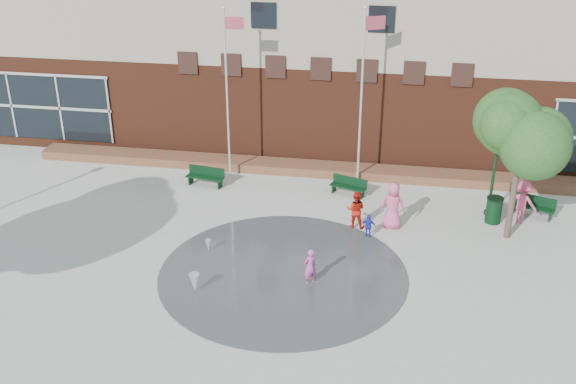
% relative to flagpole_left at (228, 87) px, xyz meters
% --- Properties ---
extents(ground, '(120.00, 120.00, 0.00)m').
position_rel_flagpole_left_xyz_m(ground, '(3.66, -10.45, -4.17)').
color(ground, '#666056').
rests_on(ground, ground).
extents(plaza_concrete, '(46.00, 18.00, 0.01)m').
position_rel_flagpole_left_xyz_m(plaza_concrete, '(3.66, -6.45, -4.17)').
color(plaza_concrete, '#A8A8A0').
rests_on(plaza_concrete, ground).
extents(splash_pad, '(8.40, 8.40, 0.01)m').
position_rel_flagpole_left_xyz_m(splash_pad, '(3.66, -7.45, -4.17)').
color(splash_pad, '#383A3D').
rests_on(splash_pad, ground).
extents(library_building, '(44.40, 10.40, 9.20)m').
position_rel_flagpole_left_xyz_m(library_building, '(3.66, 7.03, 0.48)').
color(library_building, '#592819').
rests_on(library_building, ground).
extents(flower_bed, '(26.00, 1.20, 0.40)m').
position_rel_flagpole_left_xyz_m(flower_bed, '(3.66, 1.15, -4.17)').
color(flower_bed, maroon).
rests_on(flower_bed, ground).
extents(flagpole_left, '(0.88, 0.14, 7.49)m').
position_rel_flagpole_left_xyz_m(flagpole_left, '(0.00, 0.00, 0.00)').
color(flagpole_left, silver).
rests_on(flagpole_left, ground).
extents(flagpole_right, '(0.87, 0.45, 7.63)m').
position_rel_flagpole_left_xyz_m(flagpole_right, '(5.61, 0.37, 0.09)').
color(flagpole_right, silver).
rests_on(flagpole_right, ground).
extents(lamp_right, '(0.39, 0.39, 3.73)m').
position_rel_flagpole_left_xyz_m(lamp_right, '(10.92, -1.74, -1.85)').
color(lamp_right, black).
rests_on(lamp_right, ground).
extents(bench_left, '(1.71, 0.72, 0.84)m').
position_rel_flagpole_left_xyz_m(bench_left, '(-0.89, -0.99, -3.90)').
color(bench_left, black).
rests_on(bench_left, ground).
extents(bench_mid, '(1.60, 0.90, 0.78)m').
position_rel_flagpole_left_xyz_m(bench_mid, '(5.28, -0.88, -3.92)').
color(bench_mid, black).
rests_on(bench_mid, ground).
extents(bench_right, '(1.71, 1.02, 0.83)m').
position_rel_flagpole_left_xyz_m(bench_right, '(12.60, -1.61, -3.90)').
color(bench_right, black).
rests_on(bench_right, ground).
extents(trash_can, '(0.64, 0.64, 1.06)m').
position_rel_flagpole_left_xyz_m(trash_can, '(11.02, -2.41, -3.63)').
color(trash_can, black).
rests_on(trash_can, ground).
extents(tree_mid, '(3.29, 3.29, 5.54)m').
position_rel_flagpole_left_xyz_m(tree_mid, '(11.42, -3.56, -0.13)').
color(tree_mid, '#402F28').
rests_on(tree_mid, ground).
extents(water_jet_a, '(0.34, 0.34, 0.67)m').
position_rel_flagpole_left_xyz_m(water_jet_a, '(1.07, -9.05, -4.17)').
color(water_jet_a, white).
rests_on(water_jet_a, ground).
extents(water_jet_b, '(0.20, 0.20, 0.46)m').
position_rel_flagpole_left_xyz_m(water_jet_b, '(0.78, -6.45, -4.17)').
color(water_jet_b, white).
rests_on(water_jet_b, ground).
extents(child_splash, '(0.56, 0.53, 1.28)m').
position_rel_flagpole_left_xyz_m(child_splash, '(4.64, -7.87, -3.53)').
color(child_splash, '#CA49A0').
rests_on(child_splash, ground).
extents(adult_red, '(0.76, 0.61, 1.50)m').
position_rel_flagpole_left_xyz_m(adult_red, '(5.79, -3.69, -3.42)').
color(adult_red, '#B61E0E').
rests_on(adult_red, ground).
extents(adult_pink, '(0.98, 0.70, 1.86)m').
position_rel_flagpole_left_xyz_m(adult_pink, '(7.17, -3.48, -3.24)').
color(adult_pink, '#D54F80').
rests_on(adult_pink, ground).
extents(child_blue, '(0.58, 0.31, 0.94)m').
position_rel_flagpole_left_xyz_m(child_blue, '(6.34, -4.41, -3.70)').
color(child_blue, '#2425C6').
rests_on(child_blue, ground).
extents(person_bench, '(1.27, 0.99, 1.73)m').
position_rel_flagpole_left_xyz_m(person_bench, '(12.04, -2.22, -3.30)').
color(person_bench, '#E14877').
rests_on(person_bench, ground).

